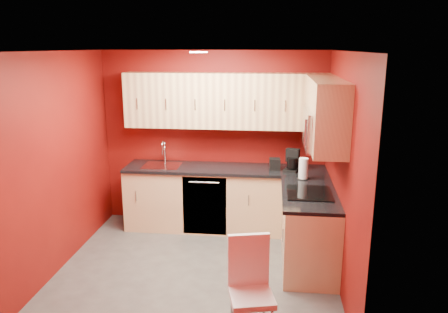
% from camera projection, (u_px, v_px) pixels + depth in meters
% --- Properties ---
extents(floor, '(3.20, 3.20, 0.00)m').
position_uv_depth(floor, '(197.00, 268.00, 5.17)').
color(floor, '#55524F').
rests_on(floor, ground).
extents(ceiling, '(3.20, 3.20, 0.00)m').
position_uv_depth(ceiling, '(194.00, 51.00, 4.55)').
color(ceiling, white).
rests_on(ceiling, wall_back).
extents(wall_back, '(3.20, 0.00, 3.20)m').
position_uv_depth(wall_back, '(214.00, 139.00, 6.31)').
color(wall_back, maroon).
rests_on(wall_back, floor).
extents(wall_front, '(3.20, 0.00, 3.20)m').
position_uv_depth(wall_front, '(162.00, 217.00, 3.42)').
color(wall_front, maroon).
rests_on(wall_front, floor).
extents(wall_left, '(0.00, 3.00, 3.00)m').
position_uv_depth(wall_left, '(59.00, 162.00, 5.04)').
color(wall_left, maroon).
rests_on(wall_left, floor).
extents(wall_right, '(0.00, 3.00, 3.00)m').
position_uv_depth(wall_right, '(342.00, 171.00, 4.69)').
color(wall_right, maroon).
rests_on(wall_right, floor).
extents(base_cabinets_back, '(2.80, 0.60, 0.87)m').
position_uv_depth(base_cabinets_back, '(225.00, 199.00, 6.20)').
color(base_cabinets_back, '#E9BE85').
rests_on(base_cabinets_back, floor).
extents(base_cabinets_right, '(0.60, 1.30, 0.87)m').
position_uv_depth(base_cabinets_right, '(309.00, 230.00, 5.16)').
color(base_cabinets_right, '#E9BE85').
rests_on(base_cabinets_right, floor).
extents(countertop_back, '(2.80, 0.63, 0.04)m').
position_uv_depth(countertop_back, '(225.00, 169.00, 6.07)').
color(countertop_back, black).
rests_on(countertop_back, base_cabinets_back).
extents(countertop_right, '(0.63, 1.27, 0.04)m').
position_uv_depth(countertop_right, '(309.00, 194.00, 5.04)').
color(countertop_right, black).
rests_on(countertop_right, base_cabinets_right).
extents(upper_cabinets_back, '(2.80, 0.35, 0.75)m').
position_uv_depth(upper_cabinets_back, '(226.00, 101.00, 5.97)').
color(upper_cabinets_back, '#E3BE80').
rests_on(upper_cabinets_back, wall_back).
extents(upper_cabinets_right, '(0.35, 1.55, 0.75)m').
position_uv_depth(upper_cabinets_right, '(324.00, 106.00, 4.97)').
color(upper_cabinets_right, '#E3BE80').
rests_on(upper_cabinets_right, wall_right).
extents(microwave, '(0.42, 0.76, 0.42)m').
position_uv_depth(microwave, '(323.00, 129.00, 4.80)').
color(microwave, silver).
rests_on(microwave, upper_cabinets_right).
extents(cooktop, '(0.50, 0.55, 0.01)m').
position_uv_depth(cooktop, '(309.00, 193.00, 5.00)').
color(cooktop, black).
rests_on(cooktop, countertop_right).
extents(sink, '(0.52, 0.42, 0.35)m').
position_uv_depth(sink, '(162.00, 163.00, 6.17)').
color(sink, silver).
rests_on(sink, countertop_back).
extents(dishwasher_front, '(0.60, 0.02, 0.82)m').
position_uv_depth(dishwasher_front, '(205.00, 206.00, 5.94)').
color(dishwasher_front, black).
rests_on(dishwasher_front, base_cabinets_back).
extents(downlight, '(0.20, 0.20, 0.01)m').
position_uv_depth(downlight, '(198.00, 52.00, 4.85)').
color(downlight, white).
rests_on(downlight, ceiling).
extents(coffee_maker, '(0.24, 0.28, 0.29)m').
position_uv_depth(coffee_maker, '(291.00, 160.00, 5.87)').
color(coffee_maker, black).
rests_on(coffee_maker, countertop_back).
extents(napkin_holder, '(0.15, 0.15, 0.15)m').
position_uv_depth(napkin_holder, '(275.00, 164.00, 5.96)').
color(napkin_holder, black).
rests_on(napkin_holder, countertop_back).
extents(paper_towel, '(0.19, 0.19, 0.27)m').
position_uv_depth(paper_towel, '(303.00, 169.00, 5.51)').
color(paper_towel, white).
rests_on(paper_towel, countertop_right).
extents(dining_chair, '(0.46, 0.47, 0.93)m').
position_uv_depth(dining_chair, '(252.00, 291.00, 3.82)').
color(dining_chair, white).
rests_on(dining_chair, floor).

